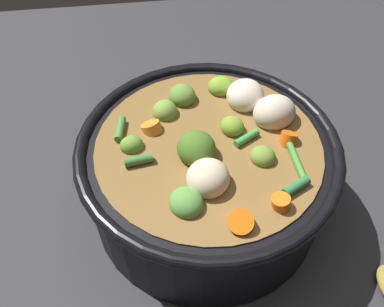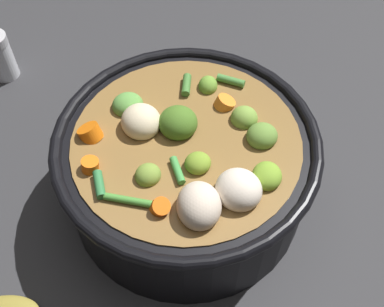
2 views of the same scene
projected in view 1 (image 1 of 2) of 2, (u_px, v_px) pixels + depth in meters
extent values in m
plane|color=#2D2D30|center=(206.00, 201.00, 0.53)|extent=(1.10, 1.10, 0.00)
cylinder|color=black|center=(207.00, 176.00, 0.49)|extent=(0.29, 0.29, 0.11)
torus|color=black|center=(208.00, 145.00, 0.45)|extent=(0.30, 0.30, 0.01)
cylinder|color=brown|center=(207.00, 173.00, 0.49)|extent=(0.26, 0.26, 0.10)
ellipsoid|color=olive|center=(165.00, 112.00, 0.48)|extent=(0.03, 0.03, 0.03)
ellipsoid|color=olive|center=(263.00, 157.00, 0.43)|extent=(0.04, 0.04, 0.02)
ellipsoid|color=olive|center=(232.00, 126.00, 0.46)|extent=(0.04, 0.04, 0.02)
ellipsoid|color=olive|center=(182.00, 96.00, 0.50)|extent=(0.04, 0.05, 0.03)
ellipsoid|color=olive|center=(132.00, 145.00, 0.44)|extent=(0.03, 0.03, 0.02)
ellipsoid|color=#5A9641|center=(186.00, 203.00, 0.39)|extent=(0.05, 0.05, 0.03)
ellipsoid|color=olive|center=(221.00, 86.00, 0.51)|extent=(0.04, 0.03, 0.02)
ellipsoid|color=#446D22|center=(196.00, 148.00, 0.43)|extent=(0.05, 0.05, 0.04)
cylinder|color=orange|center=(152.00, 128.00, 0.46)|extent=(0.03, 0.03, 0.02)
cylinder|color=#E15E10|center=(288.00, 140.00, 0.45)|extent=(0.03, 0.03, 0.02)
cylinder|color=orange|center=(241.00, 222.00, 0.38)|extent=(0.04, 0.04, 0.03)
cylinder|color=orange|center=(281.00, 204.00, 0.39)|extent=(0.03, 0.03, 0.02)
ellipsoid|color=beige|center=(208.00, 178.00, 0.41)|extent=(0.06, 0.06, 0.04)
ellipsoid|color=beige|center=(245.00, 96.00, 0.49)|extent=(0.06, 0.06, 0.04)
ellipsoid|color=beige|center=(274.00, 113.00, 0.47)|extent=(0.06, 0.06, 0.04)
cylinder|color=#468B34|center=(296.00, 159.00, 0.43)|extent=(0.01, 0.05, 0.01)
cylinder|color=#457F38|center=(120.00, 129.00, 0.46)|extent=(0.01, 0.04, 0.01)
cylinder|color=#3F9141|center=(247.00, 140.00, 0.45)|extent=(0.03, 0.02, 0.01)
cylinder|color=#3F7430|center=(139.00, 160.00, 0.43)|extent=(0.03, 0.01, 0.01)
cylinder|color=#2E733C|center=(296.00, 186.00, 0.40)|extent=(0.03, 0.02, 0.01)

